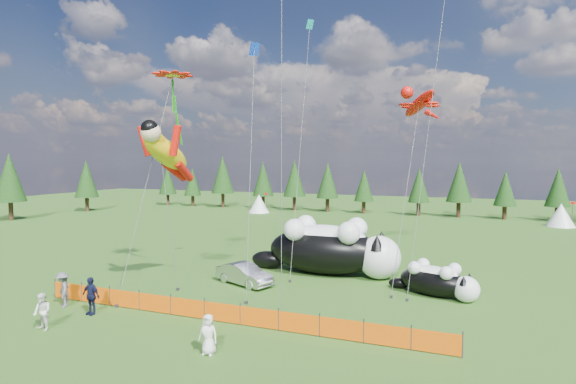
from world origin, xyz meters
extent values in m
plane|color=#0C3509|center=(0.00, 0.00, 0.00)|extent=(160.00, 160.00, 0.00)
cylinder|color=#262626|center=(-11.00, -3.00, 0.55)|extent=(0.06, 0.06, 1.10)
cylinder|color=#262626|center=(-9.00, -3.00, 0.55)|extent=(0.06, 0.06, 1.10)
cylinder|color=#262626|center=(-7.00, -3.00, 0.55)|extent=(0.06, 0.06, 1.10)
cylinder|color=#262626|center=(-5.00, -3.00, 0.55)|extent=(0.06, 0.06, 1.10)
cylinder|color=#262626|center=(-3.00, -3.00, 0.55)|extent=(0.06, 0.06, 1.10)
cylinder|color=#262626|center=(-1.00, -3.00, 0.55)|extent=(0.06, 0.06, 1.10)
cylinder|color=#262626|center=(1.00, -3.00, 0.55)|extent=(0.06, 0.06, 1.10)
cylinder|color=#262626|center=(3.00, -3.00, 0.55)|extent=(0.06, 0.06, 1.10)
cylinder|color=#262626|center=(5.00, -3.00, 0.55)|extent=(0.06, 0.06, 1.10)
cylinder|color=#262626|center=(7.00, -3.00, 0.55)|extent=(0.06, 0.06, 1.10)
cylinder|color=#262626|center=(9.00, -3.00, 0.55)|extent=(0.06, 0.06, 1.10)
cylinder|color=#262626|center=(11.00, -3.00, 0.55)|extent=(0.06, 0.06, 1.10)
cube|color=#E95504|center=(-10.00, -3.00, 0.50)|extent=(2.00, 0.04, 0.90)
cube|color=#E95504|center=(-8.00, -3.00, 0.50)|extent=(2.00, 0.04, 0.90)
cube|color=#E95504|center=(-6.00, -3.00, 0.50)|extent=(2.00, 0.04, 0.90)
cube|color=#E95504|center=(-4.00, -3.00, 0.50)|extent=(2.00, 0.04, 0.90)
cube|color=#E95504|center=(-2.00, -3.00, 0.50)|extent=(2.00, 0.04, 0.90)
cube|color=#E95504|center=(0.00, -3.00, 0.50)|extent=(2.00, 0.04, 0.90)
cube|color=#E95504|center=(2.00, -3.00, 0.50)|extent=(2.00, 0.04, 0.90)
cube|color=#E95504|center=(4.00, -3.00, 0.50)|extent=(2.00, 0.04, 0.90)
cube|color=#E95504|center=(6.00, -3.00, 0.50)|extent=(2.00, 0.04, 0.90)
cube|color=#E95504|center=(8.00, -3.00, 0.50)|extent=(2.00, 0.04, 0.90)
cube|color=#E95504|center=(10.00, -3.00, 0.50)|extent=(2.00, 0.04, 0.90)
ellipsoid|color=black|center=(1.94, 8.04, 1.63)|extent=(8.17, 3.83, 3.26)
ellipsoid|color=white|center=(1.94, 8.04, 2.45)|extent=(6.17, 2.74, 2.00)
sphere|color=white|center=(5.75, 8.03, 1.45)|extent=(2.90, 2.90, 2.90)
sphere|color=#D55265|center=(6.98, 8.02, 1.45)|extent=(0.41, 0.41, 0.41)
ellipsoid|color=black|center=(-2.41, 8.05, 0.63)|extent=(2.54, 1.28, 1.27)
cone|color=black|center=(5.75, 7.16, 2.61)|extent=(1.02, 1.02, 1.02)
cone|color=black|center=(5.75, 8.90, 2.61)|extent=(1.02, 1.02, 1.02)
sphere|color=white|center=(3.94, 9.21, 3.17)|extent=(1.52, 1.52, 1.52)
sphere|color=white|center=(3.93, 6.85, 3.17)|extent=(1.52, 1.52, 1.52)
sphere|color=white|center=(0.13, 9.22, 3.17)|extent=(1.52, 1.52, 1.52)
sphere|color=white|center=(0.12, 6.86, 3.17)|extent=(1.52, 1.52, 1.52)
ellipsoid|color=black|center=(9.38, 5.42, 0.83)|extent=(4.55, 3.25, 1.65)
ellipsoid|color=white|center=(9.38, 5.42, 1.24)|extent=(3.41, 2.38, 1.01)
sphere|color=white|center=(11.19, 4.75, 0.74)|extent=(1.47, 1.47, 1.47)
sphere|color=#D55265|center=(11.78, 4.53, 0.74)|extent=(0.21, 0.21, 0.21)
ellipsoid|color=black|center=(7.32, 6.20, 0.32)|extent=(1.43, 1.05, 0.64)
cone|color=black|center=(11.04, 4.34, 1.32)|extent=(0.51, 0.51, 0.51)
cone|color=black|center=(11.35, 5.16, 1.32)|extent=(0.51, 0.51, 0.51)
sphere|color=white|center=(10.54, 5.63, 1.61)|extent=(0.77, 0.77, 0.77)
sphere|color=white|center=(10.12, 4.51, 1.61)|extent=(0.77, 0.77, 0.77)
sphere|color=white|center=(8.73, 6.31, 1.61)|extent=(0.77, 0.77, 0.77)
sphere|color=white|center=(8.31, 5.19, 1.61)|extent=(0.77, 0.77, 0.77)
imported|color=#BABABF|center=(-2.05, 3.47, 0.68)|extent=(4.34, 2.81, 1.35)
imported|color=#58575C|center=(-9.39, -3.78, 0.78)|extent=(0.58, 0.39, 1.57)
imported|color=white|center=(-7.33, -6.95, 0.88)|extent=(0.93, 0.65, 1.76)
imported|color=#121533|center=(-6.89, -4.44, 0.98)|extent=(1.20, 0.69, 1.96)
imported|color=#58575C|center=(-9.22, -4.08, 0.96)|extent=(1.37, 1.27, 1.92)
imported|color=white|center=(1.28, -6.39, 0.83)|extent=(0.86, 0.60, 1.67)
cylinder|color=#595959|center=(-5.46, 0.63, 4.27)|extent=(0.03, 0.03, 8.26)
cube|color=#262626|center=(-5.25, 0.80, 0.08)|extent=(0.15, 0.15, 0.16)
cylinder|color=#595959|center=(7.39, 9.02, 6.21)|extent=(0.03, 0.03, 15.76)
cube|color=#262626|center=(7.16, 3.99, 0.08)|extent=(0.15, 0.15, 0.16)
cylinder|color=#595959|center=(-6.54, -0.24, 6.79)|extent=(0.03, 0.03, 14.42)
cube|color=#262626|center=(-6.46, -3.06, 0.08)|extent=(0.15, 0.15, 0.16)
cube|color=#1F8A19|center=(-6.61, 2.57, 11.04)|extent=(0.19, 0.19, 4.20)
cylinder|color=#595959|center=(-0.94, 2.18, 7.57)|extent=(0.03, 0.03, 15.55)
cube|color=#262626|center=(-0.19, -0.02, 0.08)|extent=(0.15, 0.15, 0.16)
cylinder|color=#595959|center=(9.08, 7.10, 12.58)|extent=(0.03, 0.03, 25.83)
cube|color=#262626|center=(8.08, 3.73, 0.08)|extent=(0.15, 0.15, 0.16)
cylinder|color=#595959|center=(2.78, -2.08, 8.29)|extent=(0.03, 0.03, 16.30)
cube|color=#262626|center=(2.64, -1.78, 0.08)|extent=(0.15, 0.15, 0.16)
cylinder|color=#595959|center=(-0.19, 9.02, 9.49)|extent=(0.03, 0.03, 20.40)
cube|color=#262626|center=(0.50, 5.00, 0.08)|extent=(0.15, 0.15, 0.16)
camera|label=1|loc=(10.82, -21.89, 7.93)|focal=28.00mm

